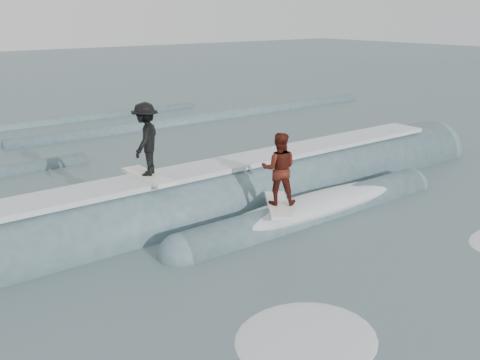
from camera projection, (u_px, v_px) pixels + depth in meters
ground at (404, 295)px, 11.03m from camera, size 160.00×160.00×0.00m
breaking_wave at (230, 207)px, 15.93m from camera, size 23.89×4.06×2.57m
surfer_black at (146, 141)px, 13.95m from camera, size 1.39×2.02×2.02m
surfer_red at (279, 171)px, 14.09m from camera, size 1.59×1.96×2.04m
far_swells at (54, 144)px, 23.72m from camera, size 41.96×8.65×0.80m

